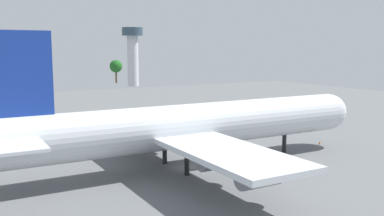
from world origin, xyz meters
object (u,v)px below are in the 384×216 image
(pushback_tractor, at_px, (181,120))
(fuel_truck, at_px, (118,128))
(cargo_airplane, at_px, (191,126))
(control_tower, at_px, (133,50))
(cargo_loader, at_px, (163,124))
(safety_cone_nose, at_px, (320,143))

(pushback_tractor, height_order, fuel_truck, fuel_truck)
(cargo_airplane, xyz_separation_m, control_tower, (44.86, 134.43, 10.43))
(cargo_loader, distance_m, control_tower, 111.98)
(safety_cone_nose, height_order, control_tower, control_tower)
(fuel_truck, bearing_deg, cargo_airplane, -88.38)
(pushback_tractor, relative_size, safety_cone_nose, 9.22)
(safety_cone_nose, bearing_deg, control_tower, 82.89)
(pushback_tractor, xyz_separation_m, safety_cone_nose, (12.47, -31.02, -0.84))
(cargo_airplane, height_order, safety_cone_nose, cargo_airplane)
(fuel_truck, relative_size, control_tower, 0.17)
(cargo_loader, distance_m, safety_cone_nose, 33.49)
(pushback_tractor, xyz_separation_m, fuel_truck, (-16.63, -3.21, 0.08))
(safety_cone_nose, bearing_deg, cargo_loader, 123.90)
(cargo_airplane, height_order, cargo_loader, cargo_airplane)
(fuel_truck, xyz_separation_m, control_tower, (45.68, 105.12, 15.44))
(cargo_loader, xyz_separation_m, pushback_tractor, (6.20, 3.23, 0.06))
(cargo_loader, height_order, pushback_tractor, cargo_loader)
(cargo_airplane, bearing_deg, pushback_tractor, 64.09)
(cargo_airplane, distance_m, safety_cone_nose, 28.93)
(cargo_airplane, height_order, control_tower, control_tower)
(safety_cone_nose, bearing_deg, fuel_truck, 136.30)
(fuel_truck, relative_size, safety_cone_nose, 8.35)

